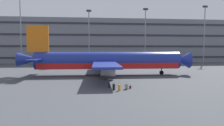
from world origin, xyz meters
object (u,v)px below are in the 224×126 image
Objects in this scene: suitcase_navy at (109,85)px; suitcase_small at (119,87)px; suitcase_black at (114,87)px; suitcase_silver at (127,86)px; backpack_purple at (130,87)px; airliner at (107,61)px.

suitcase_small is at bearing -59.99° from suitcase_navy.
suitcase_black is 1.19× the size of suitcase_navy.
suitcase_small is at bearing -141.90° from suitcase_silver.
suitcase_small is 2.12× the size of backpack_purple.
suitcase_black is 0.78m from suitcase_small.
suitcase_navy is 0.97× the size of suitcase_silver.
suitcase_small reaches higher than backpack_purple.
suitcase_black is at bearing 156.08° from suitcase_small.
suitcase_navy is at bearing 120.01° from suitcase_small.
suitcase_silver is at bearing -150.17° from backpack_purple.
suitcase_silver is at bearing 38.10° from suitcase_small.
suitcase_silver is (1.14, 0.89, -0.05)m from suitcase_small.
backpack_purple is (1.71, 1.22, -0.23)m from suitcase_small.
airliner is 73.05× the size of backpack_purple.
airliner reaches higher than backpack_purple.
airliner is 15.85m from suitcase_black.
backpack_purple is (2.43, 0.90, -0.23)m from suitcase_black.
suitcase_navy is (-0.50, 1.78, -0.06)m from suitcase_black.
suitcase_silver is (2.35, -1.20, 0.01)m from suitcase_navy.
suitcase_silver is (1.60, -15.07, -2.57)m from airliner.
suitcase_black is at bearing -162.77° from suitcase_silver.
suitcase_navy is 2.64m from suitcase_silver.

